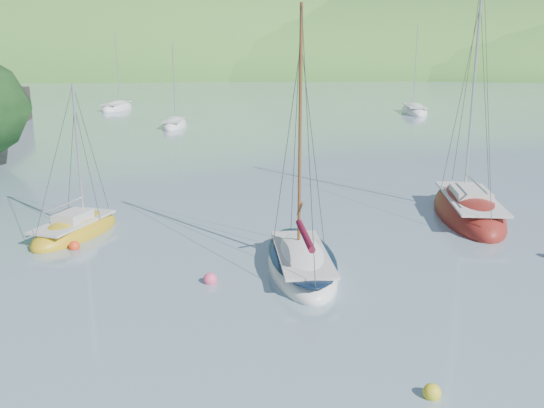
{
  "coord_description": "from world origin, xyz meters",
  "views": [
    {
      "loc": [
        -0.61,
        -15.71,
        8.2
      ],
      "look_at": [
        -0.49,
        8.0,
        1.85
      ],
      "focal_mm": 40.0,
      "sensor_mm": 36.0,
      "label": 1
    }
  ],
  "objects_px": {
    "daysailer_white": "(301,264)",
    "distant_sloop_a": "(174,125)",
    "sloop_red": "(468,212)",
    "distant_sloop_b": "(414,112)",
    "distant_sloop_c": "(117,108)",
    "sailboat_yellow": "(76,231)"
  },
  "relations": [
    {
      "from": "daysailer_white",
      "to": "distant_sloop_a",
      "type": "xyz_separation_m",
      "value": [
        -10.64,
        39.38,
        -0.07
      ]
    },
    {
      "from": "sloop_red",
      "to": "distant_sloop_b",
      "type": "relative_size",
      "value": 1.14
    },
    {
      "from": "sloop_red",
      "to": "distant_sloop_a",
      "type": "height_order",
      "value": "sloop_red"
    },
    {
      "from": "distant_sloop_c",
      "to": "sloop_red",
      "type": "bearing_deg",
      "value": -48.84
    },
    {
      "from": "sailboat_yellow",
      "to": "distant_sloop_a",
      "type": "height_order",
      "value": "distant_sloop_a"
    },
    {
      "from": "sailboat_yellow",
      "to": "distant_sloop_a",
      "type": "distance_m",
      "value": 35.1
    },
    {
      "from": "daysailer_white",
      "to": "distant_sloop_c",
      "type": "xyz_separation_m",
      "value": [
        -20.25,
        55.37,
        -0.05
      ]
    },
    {
      "from": "daysailer_white",
      "to": "distant_sloop_c",
      "type": "bearing_deg",
      "value": 105.12
    },
    {
      "from": "daysailer_white",
      "to": "sailboat_yellow",
      "type": "distance_m",
      "value": 10.62
    },
    {
      "from": "sloop_red",
      "to": "sailboat_yellow",
      "type": "relative_size",
      "value": 1.76
    },
    {
      "from": "distant_sloop_a",
      "to": "sailboat_yellow",
      "type": "bearing_deg",
      "value": -87.28
    },
    {
      "from": "daysailer_white",
      "to": "distant_sloop_a",
      "type": "distance_m",
      "value": 40.79
    },
    {
      "from": "distant_sloop_b",
      "to": "sailboat_yellow",
      "type": "bearing_deg",
      "value": -115.53
    },
    {
      "from": "sloop_red",
      "to": "distant_sloop_c",
      "type": "height_order",
      "value": "sloop_red"
    },
    {
      "from": "distant_sloop_c",
      "to": "distant_sloop_a",
      "type": "bearing_deg",
      "value": -48.56
    },
    {
      "from": "sloop_red",
      "to": "distant_sloop_b",
      "type": "height_order",
      "value": "sloop_red"
    },
    {
      "from": "daysailer_white",
      "to": "distant_sloop_a",
      "type": "bearing_deg",
      "value": 100.15
    },
    {
      "from": "sailboat_yellow",
      "to": "distant_sloop_b",
      "type": "xyz_separation_m",
      "value": [
        25.86,
        47.02,
        0.01
      ]
    },
    {
      "from": "daysailer_white",
      "to": "sloop_red",
      "type": "relative_size",
      "value": 0.82
    },
    {
      "from": "sloop_red",
      "to": "distant_sloop_b",
      "type": "bearing_deg",
      "value": 85.39
    },
    {
      "from": "distant_sloop_b",
      "to": "distant_sloop_c",
      "type": "xyz_separation_m",
      "value": [
        -36.4,
        4.06,
        -0.01
      ]
    },
    {
      "from": "daysailer_white",
      "to": "distant_sloop_a",
      "type": "relative_size",
      "value": 1.15
    }
  ]
}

